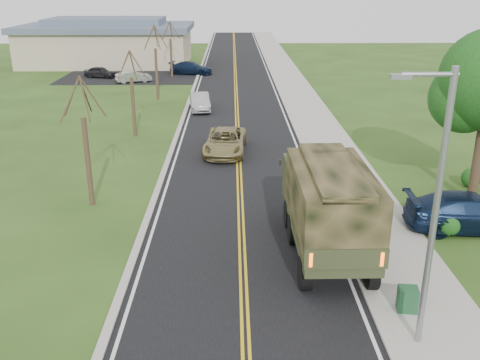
{
  "coord_description": "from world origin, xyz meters",
  "views": [
    {
      "loc": [
        -0.36,
        -13.34,
        9.9
      ],
      "look_at": [
        -0.04,
        8.38,
        1.8
      ],
      "focal_mm": 40.0,
      "sensor_mm": 36.0,
      "label": 1
    }
  ],
  "objects_px": {
    "suv_champagne": "(225,141)",
    "pickup_navy": "(471,212)",
    "military_truck": "(327,201)",
    "sedan_silver": "(200,102)",
    "utility_box_near": "(407,299)"
  },
  "relations": [
    {
      "from": "suv_champagne",
      "to": "utility_box_near",
      "type": "xyz_separation_m",
      "value": [
        5.94,
        -16.99,
        -0.22
      ]
    },
    {
      "from": "pickup_navy",
      "to": "utility_box_near",
      "type": "height_order",
      "value": "pickup_navy"
    },
    {
      "from": "sedan_silver",
      "to": "pickup_navy",
      "type": "relative_size",
      "value": 0.77
    },
    {
      "from": "military_truck",
      "to": "suv_champagne",
      "type": "distance_m",
      "value": 13.62
    },
    {
      "from": "suv_champagne",
      "to": "pickup_navy",
      "type": "bearing_deg",
      "value": -42.02
    },
    {
      "from": "sedan_silver",
      "to": "pickup_navy",
      "type": "distance_m",
      "value": 25.89
    },
    {
      "from": "military_truck",
      "to": "sedan_silver",
      "type": "distance_m",
      "value": 25.36
    },
    {
      "from": "sedan_silver",
      "to": "pickup_navy",
      "type": "xyz_separation_m",
      "value": [
        12.66,
        -22.58,
        0.1
      ]
    },
    {
      "from": "military_truck",
      "to": "suv_champagne",
      "type": "relative_size",
      "value": 1.47
    },
    {
      "from": "military_truck",
      "to": "suv_champagne",
      "type": "xyz_separation_m",
      "value": [
        -4.0,
        12.94,
        -1.45
      ]
    },
    {
      "from": "military_truck",
      "to": "sedan_silver",
      "type": "relative_size",
      "value": 1.82
    },
    {
      "from": "suv_champagne",
      "to": "sedan_silver",
      "type": "xyz_separation_m",
      "value": [
        -2.2,
        11.61,
        -0.03
      ]
    },
    {
      "from": "military_truck",
      "to": "utility_box_near",
      "type": "bearing_deg",
      "value": -64.78
    },
    {
      "from": "military_truck",
      "to": "sedan_silver",
      "type": "bearing_deg",
      "value": 103.76
    },
    {
      "from": "military_truck",
      "to": "suv_champagne",
      "type": "bearing_deg",
      "value": 106.75
    }
  ]
}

